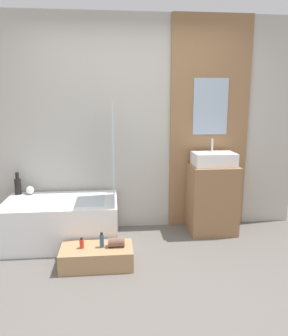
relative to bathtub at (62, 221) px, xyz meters
The scene contains 13 objects.
ground_plane 1.44m from the bathtub, 54.09° to the right, with size 12.00×12.00×0.00m, color #605B56.
wall_tiled_back 1.41m from the bathtub, 27.51° to the left, with size 4.20×0.06×2.60m, color #B7B2A8.
wall_wood_accent 2.12m from the bathtub, 12.02° to the left, with size 0.98×0.04×2.60m.
bathtub is the anchor object (origin of this frame).
glass_shower_screen 1.00m from the bathtub, ahead, with size 0.01×0.55×1.09m, color silver.
wooden_step_bench 0.75m from the bathtub, 55.23° to the right, with size 0.71×0.37×0.19m, color #A87F56.
vanity_cabinet 1.81m from the bathtub, ahead, with size 0.56×0.45×0.84m, color #8E6642.
sink 1.92m from the bathtub, ahead, with size 0.49×0.33×0.31m.
vase_tall_dark 0.71m from the bathtub, 151.37° to the left, with size 0.07×0.07×0.27m.
vase_round_light 0.57m from the bathtub, 144.72° to the left, with size 0.10×0.10×0.10m, color white.
bottle_soap_primary 0.66m from the bathtub, 65.36° to the right, with size 0.04×0.04×0.11m.
bottle_soap_secondary 0.76m from the bathtub, 51.95° to the right, with size 0.04×0.04×0.15m.
towel_roll 0.85m from the bathtub, 44.49° to the right, with size 0.09×0.09×0.16m, color brown.
Camera 1 is at (-0.24, -2.45, 1.62)m, focal length 35.00 mm.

